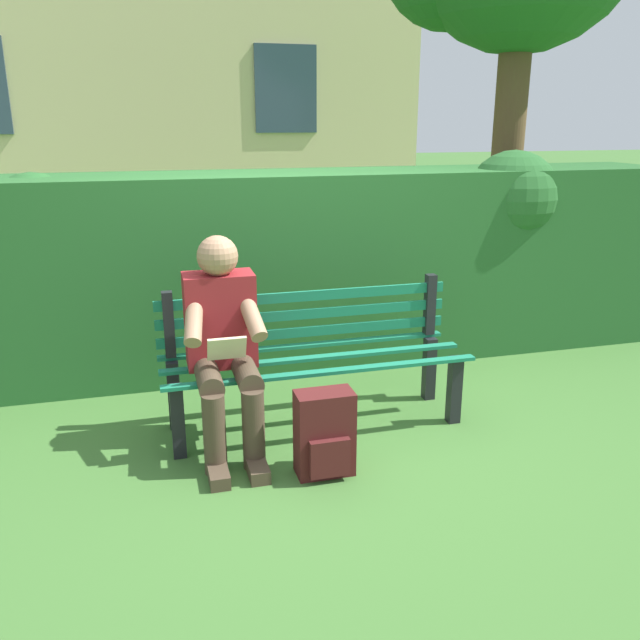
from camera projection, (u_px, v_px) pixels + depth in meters
ground at (316, 424)px, 3.92m from camera, size 60.00×60.00×0.00m
park_bench at (312, 352)px, 3.88m from camera, size 1.77×0.52×0.82m
person_seated at (223, 340)px, 3.52m from camera, size 0.44×0.73×1.16m
hedge_backdrop at (275, 265)px, 4.76m from camera, size 6.21×0.85×1.53m
backpack at (325, 434)px, 3.32m from camera, size 0.29×0.24×0.45m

